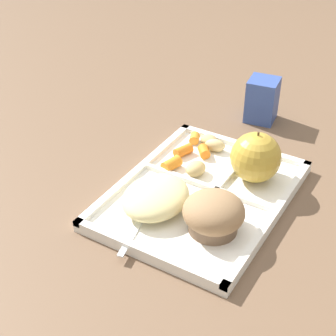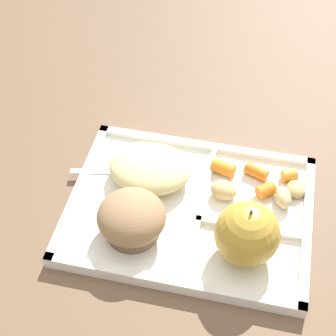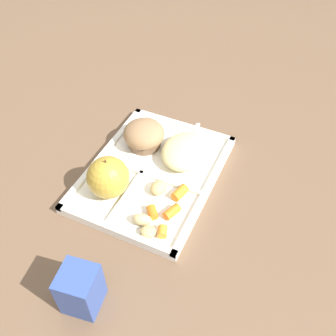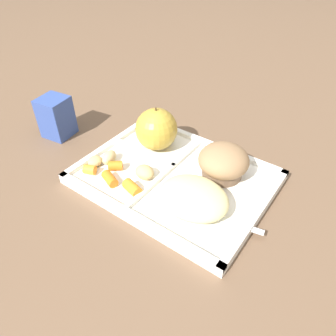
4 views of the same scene
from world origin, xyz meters
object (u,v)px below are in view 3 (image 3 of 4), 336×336
Objects in this scene: green_apple at (108,177)px; plastic_fork at (192,147)px; bran_muffin at (144,135)px; milk_carton at (80,289)px; lunch_tray at (153,174)px.

green_apple reaches higher than plastic_fork.
milk_carton is (-0.38, -0.08, 0.00)m from bran_muffin.
milk_carton is at bearing -175.85° from lunch_tray.
bran_muffin is at bearing 110.84° from plastic_fork.
bran_muffin reaches higher than plastic_fork.
lunch_tray is 0.11m from green_apple.
plastic_fork is (0.04, -0.11, -0.03)m from bran_muffin.
milk_carton is at bearing 176.42° from plastic_fork.
lunch_tray is at bearing 156.57° from plastic_fork.
lunch_tray is 3.74× the size of green_apple.
green_apple reaches higher than milk_carton.
plastic_fork is 0.42m from milk_carton.
green_apple is at bearing 11.46° from milk_carton.
bran_muffin is 1.04× the size of milk_carton.
plastic_fork is at bearing -11.81° from milk_carton.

